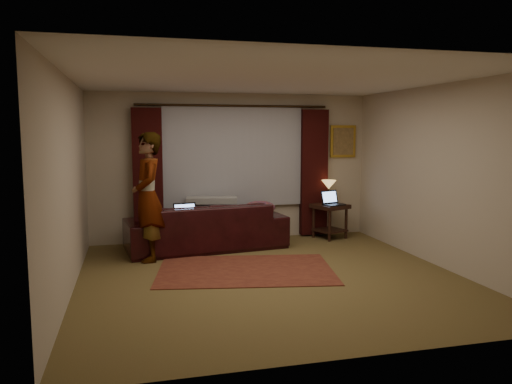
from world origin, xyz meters
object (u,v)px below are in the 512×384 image
Objects in this scene: laptop_table at (334,198)px; person at (148,197)px; sofa at (206,217)px; end_table at (330,221)px; tiffany_lamp at (329,192)px; laptop_sofa at (187,213)px.

person is (-3.28, -0.69, 0.21)m from laptop_table.
sofa reaches higher than laptop_table.
tiffany_lamp is (0.00, 0.08, 0.53)m from end_table.
tiffany_lamp is 0.22× the size of person.
laptop_sofa is 0.64× the size of end_table.
end_table is 0.46m from laptop_table.
person reaches higher than tiffany_lamp.
laptop_sofa is at bearing -166.71° from tiffany_lamp.
tiffany_lamp is at bearing 76.93° from laptop_table.
person is at bearing -165.92° from end_table.
sofa is at bearing 165.23° from laptop_table.
tiffany_lamp is (2.31, 0.36, 0.32)m from sofa.
tiffany_lamp reaches higher than laptop_table.
laptop_table is at bearing -0.77° from laptop_sofa.
sofa is at bearing 28.05° from laptop_sofa.
person is at bearing -165.38° from laptop_sofa.
tiffany_lamp is 3.38m from person.
laptop_sofa is at bearing 170.32° from laptop_table.
laptop_table is at bearing 97.60° from person.
sofa reaches higher than laptop_sofa.
laptop_table is at bearing -79.83° from end_table.
laptop_sofa is 2.70m from laptop_table.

